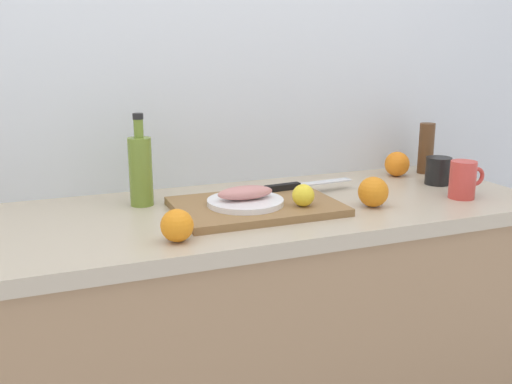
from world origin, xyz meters
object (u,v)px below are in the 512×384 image
(cutting_board, at_px, (256,206))
(lemon_0, at_px, (303,195))
(olive_oil_bottle, at_px, (141,169))
(coffee_mug_0, at_px, (463,180))
(white_plate, at_px, (245,202))
(coffee_mug_1, at_px, (439,171))
(chef_knife, at_px, (298,185))
(pepper_mill, at_px, (426,148))
(fish_fillet, at_px, (245,193))

(cutting_board, height_order, lemon_0, lemon_0)
(olive_oil_bottle, relative_size, coffee_mug_0, 2.22)
(white_plate, bearing_deg, lemon_0, -26.91)
(cutting_board, height_order, olive_oil_bottle, olive_oil_bottle)
(lemon_0, relative_size, coffee_mug_1, 0.49)
(white_plate, distance_m, chef_knife, 0.24)
(chef_knife, relative_size, lemon_0, 4.92)
(chef_knife, xyz_separation_m, olive_oil_bottle, (-0.45, 0.06, 0.07))
(cutting_board, height_order, pepper_mill, pepper_mill)
(chef_knife, height_order, pepper_mill, pepper_mill)
(coffee_mug_1, bearing_deg, white_plate, -174.25)
(coffee_mug_0, bearing_deg, cutting_board, 170.17)
(cutting_board, distance_m, pepper_mill, 0.75)
(fish_fillet, bearing_deg, lemon_0, -26.91)
(white_plate, distance_m, fish_fillet, 0.03)
(cutting_board, bearing_deg, lemon_0, -36.49)
(white_plate, xyz_separation_m, coffee_mug_1, (0.69, 0.07, 0.02))
(chef_knife, xyz_separation_m, pepper_mill, (0.54, 0.11, 0.06))
(olive_oil_bottle, bearing_deg, chef_knife, -7.46)
(fish_fillet, xyz_separation_m, chef_knife, (0.21, 0.11, -0.02))
(white_plate, relative_size, coffee_mug_0, 1.78)
(coffee_mug_0, bearing_deg, chef_knife, 153.95)
(white_plate, xyz_separation_m, chef_knife, (0.21, 0.11, 0.00))
(coffee_mug_0, distance_m, coffee_mug_1, 0.17)
(white_plate, relative_size, chef_knife, 0.70)
(white_plate, height_order, coffee_mug_0, coffee_mug_0)
(cutting_board, distance_m, coffee_mug_0, 0.62)
(lemon_0, distance_m, coffee_mug_1, 0.57)
(coffee_mug_0, bearing_deg, olive_oil_bottle, 163.05)
(pepper_mill, bearing_deg, olive_oil_bottle, -177.12)
(cutting_board, height_order, white_plate, white_plate)
(fish_fillet, height_order, coffee_mug_0, coffee_mug_0)
(coffee_mug_1, bearing_deg, coffee_mug_0, -106.27)
(cutting_board, xyz_separation_m, coffee_mug_1, (0.65, 0.06, 0.03))
(chef_knife, bearing_deg, white_plate, -157.07)
(cutting_board, distance_m, chef_knife, 0.21)
(cutting_board, distance_m, white_plate, 0.04)
(white_plate, relative_size, lemon_0, 3.46)
(coffee_mug_0, distance_m, pepper_mill, 0.34)
(olive_oil_bottle, bearing_deg, coffee_mug_1, -6.24)
(lemon_0, bearing_deg, cutting_board, 143.51)
(fish_fillet, bearing_deg, chef_knife, 28.01)
(fish_fillet, bearing_deg, cutting_board, 12.06)
(white_plate, distance_m, lemon_0, 0.16)
(cutting_board, xyz_separation_m, olive_oil_bottle, (-0.28, 0.16, 0.09))
(cutting_board, relative_size, fish_fillet, 2.82)
(chef_knife, height_order, lemon_0, lemon_0)
(white_plate, bearing_deg, pepper_mill, 16.42)
(coffee_mug_1, bearing_deg, olive_oil_bottle, 173.76)
(cutting_board, bearing_deg, coffee_mug_1, 5.43)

